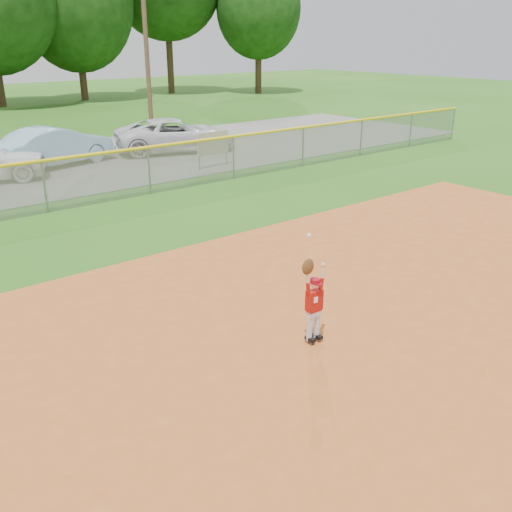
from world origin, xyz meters
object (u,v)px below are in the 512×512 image
Objects in this scene: car_blue at (56,146)px; sponsor_sign at (213,144)px; car_white_b at (175,135)px; ballplayer at (313,299)px.

car_blue is 6.10m from sponsor_sign.
car_white_b is (5.14, -0.34, -0.04)m from car_blue.
car_white_b is at bearing 66.23° from ballplayer.
ballplayer is (-6.43, -12.16, -0.09)m from sponsor_sign.
sponsor_sign is at bearing 62.13° from ballplayer.
car_white_b reaches higher than sponsor_sign.
sponsor_sign is at bearing -145.59° from car_blue.
sponsor_sign is 13.75m from ballplayer.
car_blue is 0.89× the size of car_white_b.
car_blue is 2.44× the size of ballplayer.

